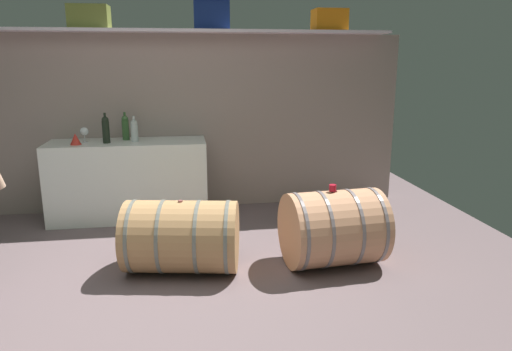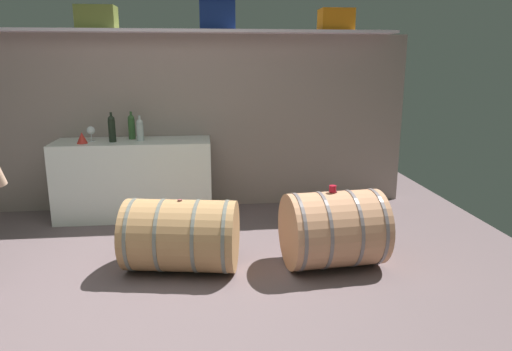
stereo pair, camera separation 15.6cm
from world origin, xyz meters
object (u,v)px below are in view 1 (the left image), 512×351
at_px(toolcase_olive, 89,17).
at_px(tasting_cup, 333,188).
at_px(toolcase_navy, 212,13).
at_px(work_cabinet, 129,180).
at_px(wine_glass, 84,132).
at_px(wine_bottle_dark, 106,129).
at_px(wine_barrel_near, 333,228).
at_px(wine_barrel_far, 182,236).
at_px(wine_bottle_green, 125,127).
at_px(red_funnel, 75,139).
at_px(toolcase_orange, 329,20).
at_px(wine_bottle_clear, 134,130).

distance_m(toolcase_olive, tasting_cup, 3.06).
relative_size(toolcase_navy, work_cabinet, 0.23).
height_order(toolcase_olive, wine_glass, toolcase_olive).
xyz_separation_m(wine_bottle_dark, wine_barrel_near, (2.00, -1.45, -0.66)).
xyz_separation_m(wine_barrel_far, tasting_cup, (1.23, -0.06, 0.37)).
bearing_deg(wine_bottle_green, work_cabinet, -81.96).
bearing_deg(wine_barrel_near, wine_glass, 140.51).
bearing_deg(wine_bottle_green, wine_barrel_near, -41.73).
bearing_deg(tasting_cup, toolcase_olive, 140.82).
bearing_deg(work_cabinet, wine_glass, 179.44).
bearing_deg(wine_barrel_near, wine_bottle_dark, 138.77).
height_order(toolcase_navy, red_funnel, toolcase_navy).
height_order(toolcase_orange, tasting_cup, toolcase_orange).
height_order(red_funnel, wine_barrel_near, red_funnel).
relative_size(toolcase_olive, wine_barrel_far, 0.40).
xyz_separation_m(wine_bottle_dark, red_funnel, (-0.30, -0.06, -0.09)).
bearing_deg(wine_barrel_near, red_funnel, 143.47).
bearing_deg(wine_bottle_green, wine_bottle_dark, -135.98).
xyz_separation_m(toolcase_navy, red_funnel, (-1.42, -0.31, -1.26)).
distance_m(wine_glass, wine_barrel_far, 1.87).
bearing_deg(wine_glass, toolcase_navy, 8.06).
distance_m(wine_glass, wine_barrel_near, 2.76).
xyz_separation_m(toolcase_olive, toolcase_navy, (1.25, 0.00, 0.05)).
bearing_deg(wine_bottle_dark, toolcase_olive, 114.79).
xyz_separation_m(toolcase_orange, tasting_cup, (-0.45, -1.71, -1.44)).
bearing_deg(wine_barrel_far, wine_bottle_dark, 128.30).
bearing_deg(toolcase_orange, red_funnel, -172.54).
bearing_deg(red_funnel, toolcase_orange, 6.60).
distance_m(wine_bottle_dark, red_funnel, 0.31).
bearing_deg(tasting_cup, wine_bottle_clear, 138.63).
distance_m(wine_glass, tasting_cup, 2.69).
bearing_deg(toolcase_navy, wine_glass, -170.45).
relative_size(toolcase_navy, wine_barrel_far, 0.38).
height_order(toolcase_olive, red_funnel, toolcase_olive).
bearing_deg(red_funnel, toolcase_navy, 12.45).
relative_size(wine_barrel_far, tasting_cup, 16.97).
distance_m(toolcase_olive, red_funnel, 1.26).
height_order(work_cabinet, wine_bottle_green, wine_bottle_green).
distance_m(toolcase_orange, wine_bottle_clear, 2.44).
distance_m(toolcase_olive, wine_barrel_far, 2.60).
relative_size(toolcase_orange, tasting_cup, 6.14).
bearing_deg(tasting_cup, toolcase_orange, 75.33).
relative_size(toolcase_orange, wine_bottle_green, 1.20).
bearing_deg(red_funnel, wine_bottle_green, 25.80).
bearing_deg(toolcase_orange, wine_glass, -174.99).
bearing_deg(toolcase_olive, wine_bottle_dark, -64.27).
bearing_deg(toolcase_navy, tasting_cup, -62.14).
relative_size(toolcase_navy, wine_bottle_clear, 1.39).
bearing_deg(toolcase_olive, tasting_cup, -38.23).
bearing_deg(toolcase_navy, wine_bottle_clear, -164.31).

